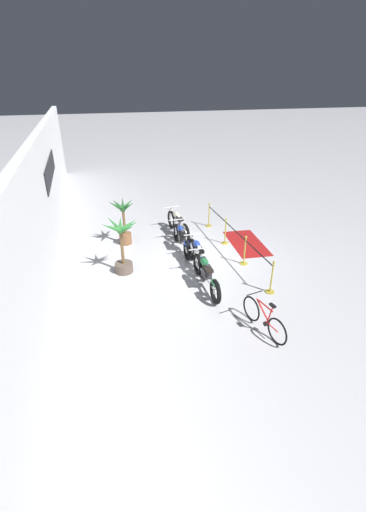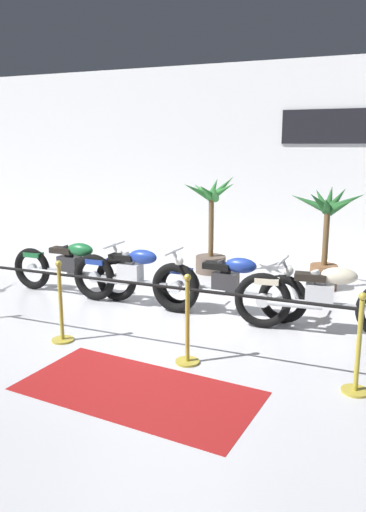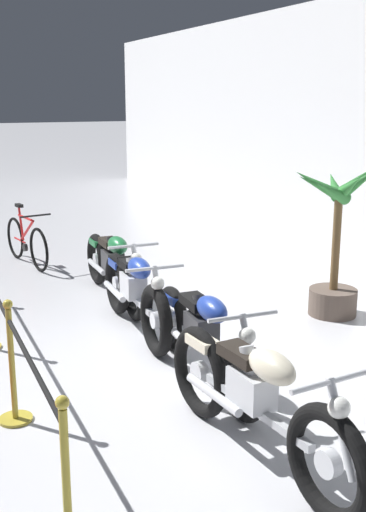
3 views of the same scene
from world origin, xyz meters
The scene contains 9 objects.
ground_plane centered at (0.00, 0.00, 0.00)m, with size 120.00×120.00×0.00m, color silver.
motorcycle_green_0 centered at (-1.96, 0.69, 0.46)m, with size 2.40×0.62×0.94m.
motorcycle_blue_1 centered at (-0.74, 0.54, 0.47)m, with size 2.20×0.62×0.96m.
motorcycle_blue_2 centered at (0.75, 0.69, 0.45)m, with size 2.30×0.62×0.93m.
motorcycle_cream_3 centered at (2.11, 0.45, 0.48)m, with size 2.35×0.63×0.96m.
bicycle centered at (-4.29, -0.02, 0.37)m, with size 1.68×0.50×0.95m.
potted_palm_right_of_row centered at (-0.33, 2.95, 0.88)m, with size 1.02×1.20×1.93m.
stanchion_mid_right centered at (0.80, -1.07, 0.36)m, with size 0.28×0.28×1.05m.
stanchion_far_right centered at (2.63, -1.07, 0.36)m, with size 0.28×0.28×1.05m.
Camera 3 is at (5.79, -1.75, 2.62)m, focal length 45.00 mm.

